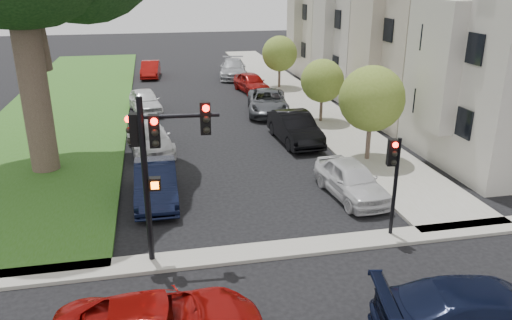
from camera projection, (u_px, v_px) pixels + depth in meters
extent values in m
plane|color=black|center=(293.00, 288.00, 13.82)|extent=(140.00, 140.00, 0.00)
cube|color=#2A5814|center=(71.00, 102.00, 34.12)|extent=(8.00, 44.00, 0.12)
cube|color=gray|center=(292.00, 92.00, 37.16)|extent=(3.50, 44.00, 0.12)
cube|color=gray|center=(276.00, 250.00, 15.64)|extent=(60.00, 1.00, 0.12)
cube|color=beige|center=(440.00, 67.00, 21.29)|extent=(0.70, 2.20, 5.50)
cube|color=black|center=(449.00, 43.00, 21.00)|extent=(0.08, 3.60, 6.00)
cube|color=#A49684|center=(431.00, 35.00, 28.75)|extent=(7.00, 7.40, 10.00)
cube|color=#A49684|center=(368.00, 45.00, 28.18)|extent=(0.70, 2.20, 5.50)
cube|color=black|center=(374.00, 27.00, 27.90)|extent=(0.08, 3.60, 6.00)
cube|color=#B5B2AF|center=(375.00, 24.00, 35.64)|extent=(7.00, 7.40, 10.00)
cube|color=#B5B2AF|center=(324.00, 32.00, 35.08)|extent=(0.70, 2.20, 5.50)
cube|color=black|center=(329.00, 17.00, 34.79)|extent=(0.08, 3.60, 6.00)
cube|color=#AAA691|center=(338.00, 16.00, 42.54)|extent=(7.00, 7.40, 10.00)
cube|color=#AAA691|center=(294.00, 23.00, 41.97)|extent=(0.70, 2.20, 5.50)
cube|color=black|center=(298.00, 11.00, 41.68)|extent=(0.08, 3.60, 6.00)
cylinder|color=#45372C|center=(32.00, 76.00, 20.73)|extent=(1.17, 1.17, 8.54)
cylinder|color=#45372C|center=(368.00, 139.00, 23.08)|extent=(0.21, 0.21, 2.13)
sphere|color=olive|center=(372.00, 99.00, 22.42)|extent=(2.98, 2.98, 2.98)
cylinder|color=#45372C|center=(321.00, 108.00, 29.32)|extent=(0.18, 0.18, 1.79)
sphere|color=olive|center=(322.00, 81.00, 28.77)|extent=(2.50, 2.50, 2.50)
cylinder|color=#45372C|center=(279.00, 76.00, 38.42)|extent=(0.19, 0.19, 1.91)
sphere|color=olive|center=(280.00, 54.00, 37.83)|extent=(2.68, 2.68, 2.68)
cylinder|color=black|center=(146.00, 184.00, 14.23)|extent=(0.19, 0.19, 5.09)
cylinder|color=black|center=(180.00, 116.00, 13.77)|extent=(2.16, 0.27, 0.12)
cube|color=black|center=(154.00, 131.00, 13.76)|extent=(0.31, 0.28, 0.93)
cube|color=black|center=(205.00, 118.00, 13.93)|extent=(0.31, 0.28, 0.93)
cube|color=black|center=(135.00, 130.00, 13.88)|extent=(0.28, 0.31, 0.93)
sphere|color=#FF0C05|center=(154.00, 122.00, 13.52)|extent=(0.20, 0.20, 0.20)
sphere|color=black|center=(155.00, 144.00, 13.73)|extent=(0.20, 0.20, 0.20)
cube|color=black|center=(155.00, 184.00, 14.28)|extent=(0.36, 0.27, 0.37)
cube|color=#FF5905|center=(155.00, 186.00, 14.16)|extent=(0.22, 0.03, 0.22)
cylinder|color=black|center=(395.00, 189.00, 16.02)|extent=(0.14, 0.14, 3.42)
cube|color=black|center=(392.00, 152.00, 15.54)|extent=(0.30, 0.27, 0.86)
sphere|color=#FF0C05|center=(395.00, 145.00, 15.32)|extent=(0.18, 0.18, 0.18)
imported|color=black|center=(492.00, 318.00, 11.40)|extent=(5.76, 3.19, 1.58)
imported|color=silver|center=(351.00, 180.00, 19.37)|extent=(2.03, 4.31, 1.43)
imported|color=black|center=(295.00, 128.00, 25.82)|extent=(1.95, 4.88, 1.58)
imported|color=#3F4247|center=(268.00, 102.00, 31.42)|extent=(3.27, 5.57, 1.46)
imported|color=maroon|center=(251.00, 83.00, 37.26)|extent=(2.41, 4.46, 1.44)
imported|color=#999BA0|center=(233.00, 69.00, 42.63)|extent=(3.03, 5.63, 1.55)
imported|color=black|center=(156.00, 183.00, 19.04)|extent=(1.58, 4.47, 1.47)
imported|color=silver|center=(149.00, 138.00, 24.56)|extent=(2.61, 4.97, 1.38)
imported|color=silver|center=(145.00, 101.00, 31.61)|extent=(2.35, 4.52, 1.47)
imported|color=maroon|center=(150.00, 69.00, 42.82)|extent=(1.79, 4.29, 1.38)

